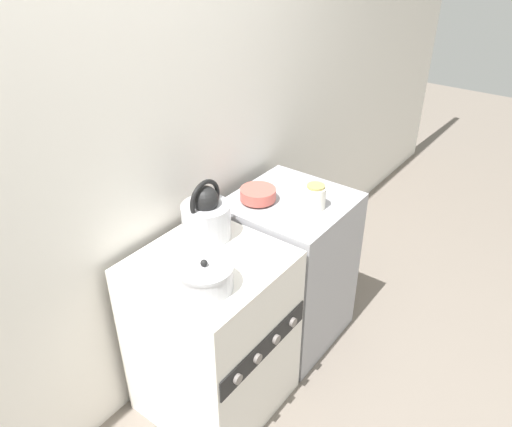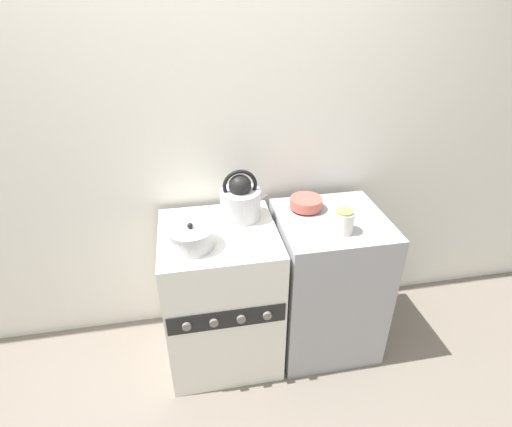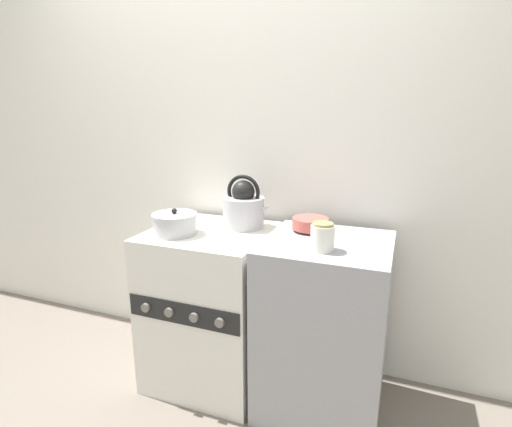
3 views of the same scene
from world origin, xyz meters
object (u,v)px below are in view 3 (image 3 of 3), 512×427
enamel_bowl (310,224)px  storage_jar (323,237)px  cooking_pot (175,224)px  kettle (244,207)px  stove (212,306)px

enamel_bowl → storage_jar: storage_jar is taller
cooking_pot → storage_jar: 0.76m
storage_jar → kettle: bearing=150.1°
cooking_pot → storage_jar: bearing=-2.9°
storage_jar → stove: bearing=166.9°
kettle → cooking_pot: (-0.28, -0.24, -0.05)m
stove → storage_jar: storage_jar is taller
enamel_bowl → cooking_pot: bearing=-161.0°
cooking_pot → kettle: bearing=40.3°
enamel_bowl → storage_jar: bearing=-66.2°
cooking_pot → enamel_bowl: size_ratio=1.26×
storage_jar → enamel_bowl: bearing=113.8°
kettle → storage_jar: size_ratio=2.29×
kettle → enamel_bowl: size_ratio=1.57×
kettle → storage_jar: kettle is taller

